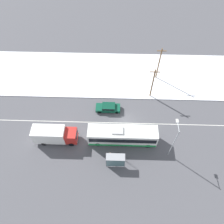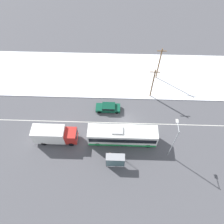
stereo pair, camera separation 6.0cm
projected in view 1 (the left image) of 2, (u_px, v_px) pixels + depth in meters
ground_plane at (126, 123)px, 39.46m from camera, size 120.00×120.00×0.00m
snow_lot at (126, 75)px, 46.42m from camera, size 80.00×13.15×0.12m
lane_marking_center at (126, 123)px, 39.46m from camera, size 60.00×0.12×0.00m
city_bus at (122, 135)px, 36.12m from camera, size 11.38×2.57×3.40m
box_truck at (54, 135)px, 36.05m from camera, size 7.20×2.30×3.29m
sedan_car at (108, 107)px, 40.58m from camera, size 4.53×1.80×1.32m
pedestrian_at_stop at (110, 155)px, 34.80m from camera, size 0.61×0.27×1.70m
bus_shelter at (115, 160)px, 33.58m from camera, size 2.93×1.20×2.40m
streetlamp at (174, 139)px, 32.29m from camera, size 0.36×2.20×7.62m
utility_pole_roadside at (153, 83)px, 40.11m from camera, size 1.80×0.24×7.02m
utility_pole_snowlot at (159, 63)px, 42.77m from camera, size 1.80×0.24×7.50m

